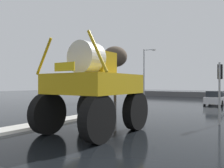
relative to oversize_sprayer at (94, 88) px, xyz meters
name	(u,v)px	position (x,y,z in m)	size (l,w,h in m)	color
ground_plane	(181,110)	(0.73, 11.63, -2.11)	(120.00, 120.00, 0.00)	black
median_island	(51,122)	(-3.43, 0.38, -2.03)	(1.18, 9.95, 0.15)	#B2AFA8
oversize_sprayer	(94,88)	(0.00, 0.00, 0.00)	(4.05, 5.05, 4.41)	black
sedan_ahead	(215,98)	(2.48, 18.35, -1.40)	(1.92, 4.12, 1.52)	silver
traffic_signal_near_left	(95,77)	(-4.37, 5.64, 0.71)	(0.24, 0.54, 3.86)	#A8AAAF
traffic_signal_near_right	(220,79)	(4.72, 5.65, 0.46)	(0.24, 0.54, 3.52)	#A8AAAF
streetlight_far_left	(145,71)	(-7.74, 22.01, 2.06)	(1.93, 0.24, 7.45)	#A8AAAF
bare_tree_left	(115,57)	(-9.51, 16.56, 3.70)	(3.23, 3.23, 7.26)	#473828
roadside_barrier	(217,95)	(0.73, 31.13, -1.66)	(30.84, 0.24, 0.90)	#59595B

